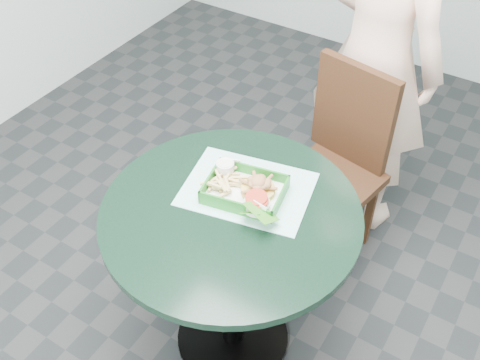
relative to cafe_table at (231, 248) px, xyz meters
The scene contains 10 objects.
floor 0.58m from the cafe_table, ahead, with size 4.00×5.00×0.02m, color #303335.
cafe_table is the anchor object (origin of this frame).
dining_chair 0.72m from the cafe_table, 82.23° to the left, with size 0.37×0.37×0.93m.
diner_person 1.08m from the cafe_table, 85.32° to the left, with size 0.71×0.46×1.94m, color beige.
placemat 0.21m from the cafe_table, 93.27° to the left, with size 0.42×0.32×0.00m, color #98D9D1.
food_basket 0.20m from the cafe_table, 88.68° to the left, with size 0.26×0.19×0.05m.
crab_sandwich 0.24m from the cafe_table, 65.96° to the left, with size 0.11×0.11×0.07m.
fries_pile 0.24m from the cafe_table, 128.41° to the left, with size 0.10×0.11×0.04m, color tan, non-canonical shape.
sauce_ramekin 0.28m from the cafe_table, 122.78° to the left, with size 0.06×0.06×0.04m.
garnish_cup 0.23m from the cafe_table, 14.43° to the left, with size 0.13×0.13×0.05m.
Camera 1 is at (0.70, -1.06, 2.10)m, focal length 42.00 mm.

